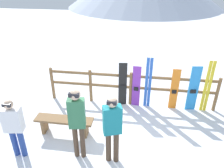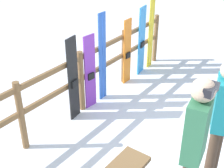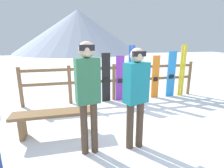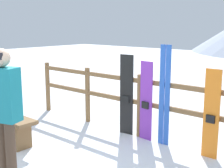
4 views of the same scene
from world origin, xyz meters
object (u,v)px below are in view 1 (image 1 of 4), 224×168
Objects in this scene: bench at (64,122)px; snowboard_orange at (174,90)px; ski_pair_yellow at (207,87)px; snowboard_black_stripe at (123,85)px; person_teal at (112,125)px; snowboard_blue at (193,89)px; person_plaid_green at (77,118)px; person_white at (14,125)px; snowboard_purple at (136,87)px; ski_pair_blue at (148,83)px.

bench is 1.13× the size of snowboard_orange.
snowboard_orange is 0.81× the size of ski_pair_yellow.
snowboard_black_stripe is (1.39, 1.68, 0.37)m from bench.
person_teal is 2.93m from snowboard_orange.
snowboard_blue is at bearing 0.00° from snowboard_black_stripe.
snowboard_orange is at bearing 29.22° from bench.
person_white is (-1.44, -0.17, -0.22)m from person_plaid_green.
person_white reaches higher than snowboard_purple.
person_plaid_green is 1.32× the size of snowboard_purple.
snowboard_blue is at bearing 0.00° from snowboard_purple.
ski_pair_yellow reaches higher than bench.
person_teal is 1.02× the size of ski_pair_blue.
bench is at bearing 130.32° from person_plaid_green.
snowboard_purple is at bearing -179.91° from ski_pair_yellow.
person_white is 1.04× the size of snowboard_black_stripe.
snowboard_purple is (0.43, -0.00, -0.04)m from snowboard_black_stripe.
ski_pair_blue is 0.83m from snowboard_orange.
person_teal reaches higher than snowboard_blue.
snowboard_orange is (3.81, 2.58, -0.21)m from person_white.
bench is 0.90× the size of person_teal.
person_teal is at bearing -136.21° from ski_pair_yellow.
person_white is 0.89× the size of person_teal.
snowboard_blue is (3.56, 1.68, 0.38)m from bench.
person_plaid_green reaches higher than snowboard_purple.
person_white is 5.08m from snowboard_blue.
person_teal is 1.17× the size of snowboard_black_stripe.
snowboard_purple is 0.82× the size of ski_pair_yellow.
snowboard_orange is at bearing 45.48° from person_plaid_green.
snowboard_blue is at bearing 30.57° from person_white.
person_plaid_green is 2.73m from snowboard_purple.
snowboard_blue reaches higher than snowboard_purple.
person_plaid_green is 3.42m from snowboard_orange.
person_white is 0.91× the size of ski_pair_blue.
ski_pair_yellow reaches higher than snowboard_orange.
snowboard_blue is at bearing 39.47° from person_plaid_green.
bench is 1.32m from person_white.
person_white is 2.23m from person_teal.
snowboard_orange is (1.60, 2.44, -0.34)m from person_teal.
person_plaid_green is at bearing -134.52° from snowboard_orange.
ski_pair_blue is at bearing 180.00° from ski_pair_yellow.
person_plaid_green reaches higher than person_teal.
person_white is at bearing -145.89° from snowboard_orange.
snowboard_blue reaches higher than bench.
snowboard_black_stripe is at bearing -179.75° from ski_pair_blue.
ski_pair_blue is (1.56, 2.42, -0.27)m from person_plaid_green.
person_white is at bearing -135.55° from snowboard_purple.
person_teal is at bearing -89.56° from snowboard_black_stripe.
ski_pair_yellow is at bearing 36.02° from person_plaid_green.
snowboard_purple reaches higher than snowboard_orange.
person_teal reaches higher than person_white.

